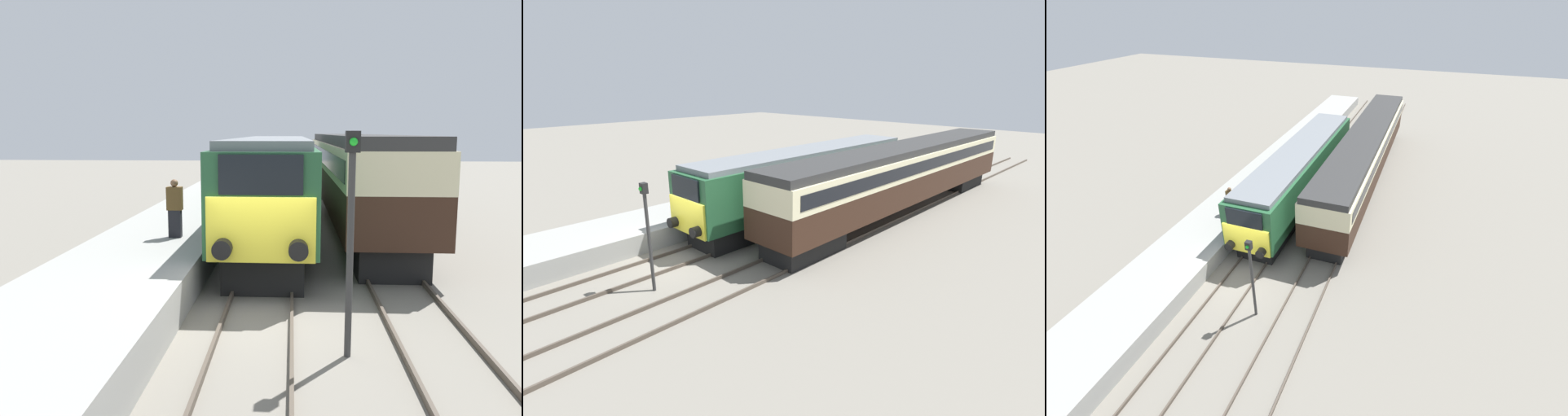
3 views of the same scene
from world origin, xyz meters
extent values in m
plane|color=slate|center=(0.00, 0.00, 0.00)|extent=(120.00, 120.00, 0.00)
cube|color=gray|center=(-3.30, 8.00, 0.45)|extent=(3.50, 50.00, 0.90)
cube|color=#4C4238|center=(-0.72, 5.00, 0.07)|extent=(0.07, 60.00, 0.14)
cube|color=#4C4238|center=(0.72, 5.00, 0.07)|extent=(0.07, 60.00, 0.14)
cube|color=#4C4238|center=(2.68, 5.00, 0.07)|extent=(0.07, 60.00, 0.14)
cube|color=#4C4238|center=(4.12, 5.00, 0.07)|extent=(0.07, 60.00, 0.14)
cube|color=black|center=(0.00, 3.14, 0.50)|extent=(2.03, 4.00, 1.00)
cube|color=black|center=(0.00, 13.37, 0.50)|extent=(2.03, 4.00, 1.00)
cube|color=#235633|center=(0.00, 8.25, 2.25)|extent=(2.70, 15.22, 2.50)
cube|color=yellow|center=(0.00, 0.60, 1.75)|extent=(2.48, 0.10, 1.50)
cube|color=black|center=(0.00, 0.60, 3.00)|extent=(1.89, 0.10, 0.90)
cube|color=slate|center=(0.00, 8.25, 3.62)|extent=(2.38, 14.61, 0.24)
cylinder|color=black|center=(-0.85, 0.39, 1.35)|extent=(0.44, 0.35, 0.44)
cylinder|color=black|center=(0.85, 0.39, 1.35)|extent=(0.44, 0.35, 0.44)
cube|color=black|center=(3.40, 4.14, 0.47)|extent=(1.89, 3.60, 0.95)
cube|color=black|center=(3.40, 20.76, 0.47)|extent=(1.89, 3.60, 0.95)
cube|color=#331E14|center=(3.40, 12.45, 1.66)|extent=(2.70, 21.02, 1.41)
cube|color=beige|center=(3.40, 12.45, 2.92)|extent=(2.71, 21.02, 1.11)
cube|color=black|center=(3.40, 12.45, 2.92)|extent=(2.75, 20.18, 0.61)
cube|color=#2D2D2D|center=(3.40, 12.45, 3.65)|extent=(2.48, 21.02, 0.36)
cube|color=black|center=(-2.68, 3.72, 1.31)|extent=(0.36, 0.24, 0.81)
cube|color=brown|center=(-2.68, 3.72, 2.05)|extent=(0.44, 0.26, 0.67)
sphere|color=brown|center=(-2.68, 3.72, 2.49)|extent=(0.22, 0.22, 0.22)
cylinder|color=#333333|center=(1.70, -2.02, 1.80)|extent=(0.12, 0.12, 3.60)
cube|color=black|center=(1.70, -2.02, 3.78)|extent=(0.24, 0.20, 0.36)
sphere|color=green|center=(1.70, -2.13, 3.78)|extent=(0.14, 0.14, 0.14)
camera|label=1|loc=(0.69, -10.61, 3.94)|focal=35.00mm
camera|label=2|loc=(14.10, -8.11, 7.17)|focal=28.00mm
camera|label=3|loc=(7.34, -11.21, 11.94)|focal=24.00mm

